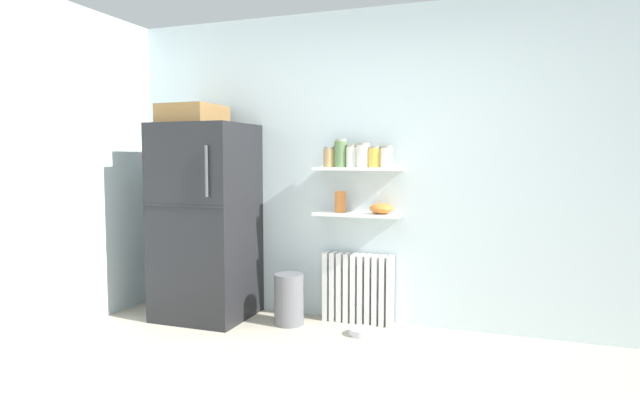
{
  "coord_description": "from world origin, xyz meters",
  "views": [
    {
      "loc": [
        1.09,
        -2.29,
        1.38
      ],
      "look_at": [
        -0.31,
        1.6,
        1.05
      ],
      "focal_mm": 29.84,
      "sensor_mm": 36.0,
      "label": 1
    }
  ],
  "objects_px": {
    "pet_food_bowl": "(362,332)",
    "refrigerator": "(206,217)",
    "storage_jar_0": "(329,157)",
    "storage_jar_4": "(375,157)",
    "trash_bin": "(289,299)",
    "storage_jar_1": "(341,153)",
    "storage_jar_2": "(352,156)",
    "shelf_bowl": "(382,209)",
    "storage_jar_5": "(387,157)",
    "storage_jar_3": "(363,155)",
    "radiator": "(358,288)",
    "vase": "(340,202)"
  },
  "relations": [
    {
      "from": "refrigerator",
      "to": "storage_jar_1",
      "type": "relative_size",
      "value": 7.94
    },
    {
      "from": "refrigerator",
      "to": "shelf_bowl",
      "type": "bearing_deg",
      "value": 9.04
    },
    {
      "from": "storage_jar_1",
      "to": "refrigerator",
      "type": "bearing_deg",
      "value": -168.27
    },
    {
      "from": "pet_food_bowl",
      "to": "refrigerator",
      "type": "bearing_deg",
      "value": 179.15
    },
    {
      "from": "storage_jar_4",
      "to": "trash_bin",
      "type": "distance_m",
      "value": 1.37
    },
    {
      "from": "storage_jar_5",
      "to": "shelf_bowl",
      "type": "xyz_separation_m",
      "value": [
        -0.04,
        0.0,
        -0.42
      ]
    },
    {
      "from": "radiator",
      "to": "storage_jar_5",
      "type": "bearing_deg",
      "value": -7.09
    },
    {
      "from": "radiator",
      "to": "trash_bin",
      "type": "distance_m",
      "value": 0.58
    },
    {
      "from": "storage_jar_2",
      "to": "trash_bin",
      "type": "distance_m",
      "value": 1.29
    },
    {
      "from": "refrigerator",
      "to": "storage_jar_5",
      "type": "relative_size",
      "value": 10.5
    },
    {
      "from": "radiator",
      "to": "trash_bin",
      "type": "height_order",
      "value": "radiator"
    },
    {
      "from": "refrigerator",
      "to": "storage_jar_4",
      "type": "xyz_separation_m",
      "value": [
        1.43,
        0.24,
        0.52
      ]
    },
    {
      "from": "storage_jar_3",
      "to": "pet_food_bowl",
      "type": "relative_size",
      "value": 0.94
    },
    {
      "from": "storage_jar_2",
      "to": "shelf_bowl",
      "type": "relative_size",
      "value": 0.95
    },
    {
      "from": "storage_jar_2",
      "to": "trash_bin",
      "type": "relative_size",
      "value": 0.43
    },
    {
      "from": "storage_jar_0",
      "to": "storage_jar_2",
      "type": "distance_m",
      "value": 0.19
    },
    {
      "from": "storage_jar_3",
      "to": "shelf_bowl",
      "type": "xyz_separation_m",
      "value": [
        0.16,
        -0.0,
        -0.43
      ]
    },
    {
      "from": "storage_jar_3",
      "to": "storage_jar_5",
      "type": "xyz_separation_m",
      "value": [
        0.19,
        -0.0,
        -0.01
      ]
    },
    {
      "from": "refrigerator",
      "to": "storage_jar_5",
      "type": "height_order",
      "value": "refrigerator"
    },
    {
      "from": "radiator",
      "to": "storage_jar_4",
      "type": "xyz_separation_m",
      "value": [
        0.14,
        -0.03,
        1.1
      ]
    },
    {
      "from": "storage_jar_5",
      "to": "storage_jar_3",
      "type": "bearing_deg",
      "value": 180.0
    },
    {
      "from": "storage_jar_1",
      "to": "trash_bin",
      "type": "relative_size",
      "value": 0.55
    },
    {
      "from": "storage_jar_3",
      "to": "storage_jar_1",
      "type": "bearing_deg",
      "value": -180.0
    },
    {
      "from": "radiator",
      "to": "storage_jar_0",
      "type": "relative_size",
      "value": 3.52
    },
    {
      "from": "storage_jar_3",
      "to": "refrigerator",
      "type": "bearing_deg",
      "value": -169.93
    },
    {
      "from": "storage_jar_1",
      "to": "vase",
      "type": "distance_m",
      "value": 0.4
    },
    {
      "from": "radiator",
      "to": "storage_jar_1",
      "type": "relative_size",
      "value": 2.57
    },
    {
      "from": "storage_jar_0",
      "to": "storage_jar_5",
      "type": "relative_size",
      "value": 0.97
    },
    {
      "from": "storage_jar_1",
      "to": "vase",
      "type": "height_order",
      "value": "storage_jar_1"
    },
    {
      "from": "refrigerator",
      "to": "storage_jar_2",
      "type": "distance_m",
      "value": 1.37
    },
    {
      "from": "trash_bin",
      "to": "refrigerator",
      "type": "bearing_deg",
      "value": -177.77
    },
    {
      "from": "storage_jar_1",
      "to": "pet_food_bowl",
      "type": "xyz_separation_m",
      "value": [
        0.26,
        -0.26,
        -1.39
      ]
    },
    {
      "from": "storage_jar_0",
      "to": "pet_food_bowl",
      "type": "xyz_separation_m",
      "value": [
        0.36,
        -0.26,
        -1.36
      ]
    },
    {
      "from": "radiator",
      "to": "storage_jar_3",
      "type": "height_order",
      "value": "storage_jar_3"
    },
    {
      "from": "storage_jar_4",
      "to": "storage_jar_5",
      "type": "distance_m",
      "value": 0.1
    },
    {
      "from": "radiator",
      "to": "vase",
      "type": "distance_m",
      "value": 0.74
    },
    {
      "from": "storage_jar_4",
      "to": "pet_food_bowl",
      "type": "xyz_separation_m",
      "value": [
        -0.03,
        -0.26,
        -1.36
      ]
    },
    {
      "from": "shelf_bowl",
      "to": "storage_jar_1",
      "type": "bearing_deg",
      "value": -180.0
    },
    {
      "from": "refrigerator",
      "to": "radiator",
      "type": "relative_size",
      "value": 3.09
    },
    {
      "from": "storage_jar_3",
      "to": "storage_jar_4",
      "type": "xyz_separation_m",
      "value": [
        0.1,
        -0.0,
        -0.01
      ]
    },
    {
      "from": "storage_jar_3",
      "to": "trash_bin",
      "type": "relative_size",
      "value": 0.47
    },
    {
      "from": "storage_jar_5",
      "to": "vase",
      "type": "bearing_deg",
      "value": 180.0
    },
    {
      "from": "refrigerator",
      "to": "pet_food_bowl",
      "type": "bearing_deg",
      "value": -0.85
    },
    {
      "from": "radiator",
      "to": "storage_jar_2",
      "type": "bearing_deg",
      "value": -148.11
    },
    {
      "from": "storage_jar_2",
      "to": "radiator",
      "type": "bearing_deg",
      "value": 31.89
    },
    {
      "from": "storage_jar_3",
      "to": "radiator",
      "type": "bearing_deg",
      "value": 148.11
    },
    {
      "from": "pet_food_bowl",
      "to": "storage_jar_0",
      "type": "bearing_deg",
      "value": 144.33
    },
    {
      "from": "radiator",
      "to": "storage_jar_0",
      "type": "distance_m",
      "value": 1.12
    },
    {
      "from": "storage_jar_4",
      "to": "trash_bin",
      "type": "relative_size",
      "value": 0.41
    },
    {
      "from": "storage_jar_4",
      "to": "vase",
      "type": "height_order",
      "value": "storage_jar_4"
    }
  ]
}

